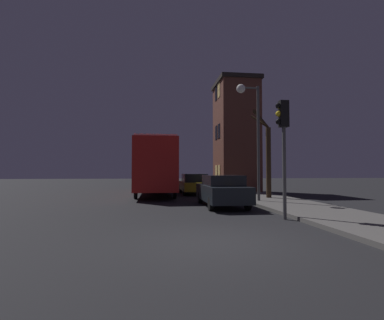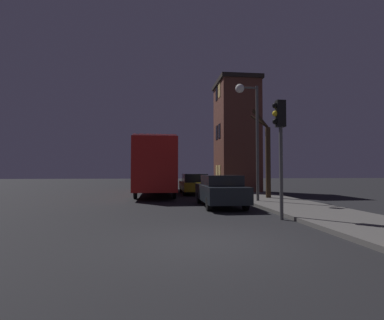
# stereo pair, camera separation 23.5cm
# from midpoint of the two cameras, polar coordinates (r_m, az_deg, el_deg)

# --- Properties ---
(ground_plane) EXTENTS (120.00, 120.00, 0.00)m
(ground_plane) POSITION_cam_midpoint_polar(r_m,az_deg,el_deg) (7.12, 4.74, -15.24)
(ground_plane) COLOR black
(brick_building) EXTENTS (3.10, 4.10, 8.53)m
(brick_building) POSITION_cam_midpoint_polar(r_m,az_deg,el_deg) (23.56, 8.72, 4.71)
(brick_building) COLOR brown
(brick_building) RESTS_ON sidewalk
(streetlamp) EXTENTS (1.20, 0.45, 5.91)m
(streetlamp) POSITION_cam_midpoint_polar(r_m,az_deg,el_deg) (15.63, 11.32, 7.94)
(streetlamp) COLOR #4C4C4C
(streetlamp) RESTS_ON sidewalk
(traffic_light) EXTENTS (0.43, 0.24, 4.00)m
(traffic_light) POSITION_cam_midpoint_polar(r_m,az_deg,el_deg) (10.53, 16.99, 4.86)
(traffic_light) COLOR #4C4C4C
(traffic_light) RESTS_ON ground
(bare_tree) EXTENTS (1.01, 0.92, 5.10)m
(bare_tree) POSITION_cam_midpoint_polar(r_m,az_deg,el_deg) (17.46, 14.46, 0.66)
(bare_tree) COLOR #382819
(bare_tree) RESTS_ON sidewalk
(bus) EXTENTS (2.48, 11.92, 3.62)m
(bus) POSITION_cam_midpoint_polar(r_m,az_deg,el_deg) (21.73, -6.64, -0.72)
(bus) COLOR red
(bus) RESTS_ON ground
(car_near_lane) EXTENTS (1.73, 4.46, 1.43)m
(car_near_lane) POSITION_cam_midpoint_polar(r_m,az_deg,el_deg) (13.80, 5.88, -5.75)
(car_near_lane) COLOR black
(car_near_lane) RESTS_ON ground
(car_mid_lane) EXTENTS (1.80, 4.71, 1.43)m
(car_mid_lane) POSITION_cam_midpoint_polar(r_m,az_deg,el_deg) (21.43, 0.71, -4.50)
(car_mid_lane) COLOR olive
(car_mid_lane) RESTS_ON ground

